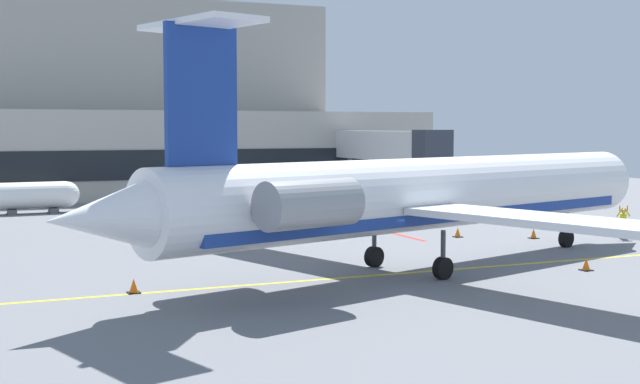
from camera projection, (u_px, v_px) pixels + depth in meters
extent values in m
cube|color=slate|center=(364.00, 281.00, 33.97)|extent=(120.00, 120.00, 0.10)
cube|color=yellow|center=(357.00, 277.00, 34.56)|extent=(108.00, 0.24, 0.01)
cube|color=red|center=(391.00, 233.00, 49.00)|extent=(0.30, 8.00, 0.01)
cube|color=#ADA89E|center=(102.00, 153.00, 75.74)|extent=(59.98, 14.37, 7.54)
cube|color=#9F9A91|center=(152.00, 59.00, 80.48)|extent=(31.69, 10.06, 10.22)
cube|color=black|center=(116.00, 165.00, 69.16)|extent=(57.58, 0.12, 2.47)
cube|color=silver|center=(380.00, 145.00, 70.20)|extent=(1.40, 15.04, 2.40)
cube|color=#2D333D|center=(432.00, 148.00, 62.47)|extent=(2.40, 2.00, 2.64)
cylinder|color=#4C4C51|center=(350.00, 176.00, 75.94)|extent=(0.44, 0.44, 3.42)
cylinder|color=#4C4C51|center=(421.00, 185.00, 64.25)|extent=(0.44, 0.44, 3.42)
cylinder|color=white|center=(430.00, 193.00, 36.15)|extent=(26.90, 11.04, 3.05)
cube|color=navy|center=(429.00, 213.00, 36.21)|extent=(24.21, 9.94, 0.55)
cone|color=white|center=(613.00, 180.00, 45.65)|extent=(4.10, 3.86, 2.99)
cone|color=white|center=(106.00, 217.00, 26.46)|extent=(4.56, 3.66, 2.60)
cube|color=white|center=(291.00, 195.00, 40.74)|extent=(6.33, 12.15, 0.28)
cube|color=white|center=(556.00, 221.00, 29.45)|extent=(6.33, 12.15, 0.28)
cylinder|color=gray|center=(229.00, 195.00, 32.33)|extent=(4.00, 2.70, 1.68)
cylinder|color=gray|center=(309.00, 204.00, 28.67)|extent=(4.00, 2.70, 1.68)
cube|color=navy|center=(201.00, 95.00, 28.45)|extent=(2.70, 1.05, 4.75)
cube|color=white|center=(201.00, 24.00, 28.27)|extent=(3.50, 5.30, 0.20)
cylinder|color=#3F3F44|center=(567.00, 221.00, 42.99)|extent=(0.20, 0.20, 1.31)
cylinder|color=black|center=(566.00, 238.00, 43.06)|extent=(0.96, 0.60, 0.90)
cylinder|color=#3F3F44|center=(374.00, 237.00, 36.93)|extent=(0.20, 0.20, 1.31)
cylinder|color=black|center=(374.00, 257.00, 36.99)|extent=(0.96, 0.60, 0.90)
cylinder|color=#3F3F44|center=(443.00, 246.00, 33.91)|extent=(0.20, 0.20, 1.31)
cylinder|color=black|center=(443.00, 268.00, 33.98)|extent=(0.96, 0.60, 0.90)
cube|color=#1E4CB2|center=(471.00, 203.00, 60.95)|extent=(3.40, 3.70, 0.61)
cube|color=#1A4197|center=(472.00, 188.00, 61.77)|extent=(2.08, 2.02, 1.38)
cylinder|color=black|center=(460.00, 206.00, 62.30)|extent=(0.64, 0.73, 0.70)
cylinder|color=black|center=(484.00, 206.00, 61.88)|extent=(0.64, 0.73, 0.70)
cylinder|color=black|center=(457.00, 208.00, 60.08)|extent=(0.64, 0.73, 0.70)
cylinder|color=black|center=(483.00, 209.00, 59.66)|extent=(0.64, 0.73, 0.70)
cube|color=#1E4CB2|center=(256.00, 218.00, 51.20)|extent=(1.98, 2.97, 0.56)
cube|color=#1A4197|center=(251.00, 204.00, 51.86)|extent=(1.69, 1.24, 0.95)
cylinder|color=black|center=(237.00, 222.00, 51.72)|extent=(0.32, 0.72, 0.70)
cylinder|color=black|center=(264.00, 220.00, 52.52)|extent=(0.32, 0.72, 0.70)
cylinder|color=black|center=(249.00, 225.00, 49.93)|extent=(0.32, 0.72, 0.70)
cylinder|color=black|center=(277.00, 223.00, 50.74)|extent=(0.32, 0.72, 0.70)
cylinder|color=white|center=(33.00, 195.00, 59.92)|extent=(4.77, 2.12, 1.89)
sphere|color=white|center=(66.00, 194.00, 60.94)|extent=(1.85, 1.85, 1.85)
cube|color=#59595B|center=(12.00, 212.00, 59.46)|extent=(0.60, 1.70, 0.35)
cube|color=#59595B|center=(54.00, 210.00, 60.56)|extent=(0.60, 1.70, 0.35)
cylinder|color=#191E33|center=(621.00, 231.00, 46.39)|extent=(0.18, 0.18, 0.82)
cylinder|color=#191E33|center=(625.00, 231.00, 46.42)|extent=(0.18, 0.18, 0.82)
cylinder|color=yellow|center=(623.00, 219.00, 46.35)|extent=(0.34, 0.34, 0.57)
sphere|color=tan|center=(623.00, 211.00, 46.32)|extent=(0.24, 0.24, 0.24)
cylinder|color=yellow|center=(620.00, 212.00, 46.29)|extent=(0.40, 0.19, 0.50)
cylinder|color=#F2590C|center=(620.00, 208.00, 46.28)|extent=(0.06, 0.06, 0.28)
cylinder|color=yellow|center=(627.00, 212.00, 46.35)|extent=(0.40, 0.19, 0.50)
cylinder|color=#F2590C|center=(627.00, 208.00, 46.33)|extent=(0.06, 0.06, 0.28)
cone|color=orange|center=(534.00, 234.00, 46.46)|extent=(0.36, 0.36, 0.55)
cube|color=black|center=(533.00, 238.00, 46.48)|extent=(0.47, 0.47, 0.04)
cone|color=orange|center=(586.00, 264.00, 36.06)|extent=(0.36, 0.36, 0.55)
cube|color=black|center=(586.00, 270.00, 36.07)|extent=(0.47, 0.47, 0.04)
cone|color=orange|center=(458.00, 232.00, 47.02)|extent=(0.36, 0.36, 0.55)
cube|color=black|center=(458.00, 237.00, 47.04)|extent=(0.47, 0.47, 0.04)
cone|color=orange|center=(134.00, 286.00, 31.14)|extent=(0.36, 0.36, 0.55)
cube|color=black|center=(134.00, 293.00, 31.16)|extent=(0.47, 0.47, 0.04)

